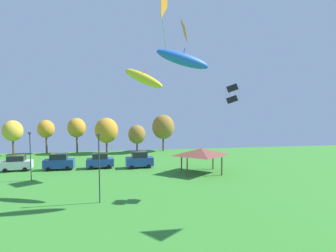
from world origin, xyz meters
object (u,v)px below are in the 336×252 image
at_px(parked_car_rightmost_in_row, 139,160).
at_px(light_post_1, 99,164).
at_px(park_pavilion, 201,152).
at_px(kite_flying_8, 143,78).
at_px(treeline_tree_1, 46,129).
at_px(parked_car_second_from_left, 59,162).
at_px(parked_car_leftmost, 17,163).
at_px(treeline_tree_3, 106,130).
at_px(parked_car_third_from_left, 100,161).
at_px(treeline_tree_2, 77,128).
at_px(treeline_tree_4, 137,134).
at_px(kite_flying_6, 183,59).
at_px(kite_flying_3, 184,30).
at_px(kite_flying_4, 232,94).
at_px(kite_flying_7, 164,4).
at_px(light_post_0, 30,153).
at_px(treeline_tree_5, 163,127).
at_px(treeline_tree_0, 13,131).

xyz_separation_m(parked_car_rightmost_in_row, light_post_1, (-4.65, -14.75, 2.62)).
bearing_deg(park_pavilion, parked_car_rightmost_in_row, 151.94).
distance_m(kite_flying_8, treeline_tree_1, 34.56).
bearing_deg(parked_car_second_from_left, parked_car_leftmost, 176.99).
bearing_deg(parked_car_rightmost_in_row, treeline_tree_3, 107.33).
height_order(parked_car_third_from_left, parked_car_rightmost_in_row, parked_car_rightmost_in_row).
xyz_separation_m(park_pavilion, light_post_1, (-13.35, -10.12, 0.80)).
bearing_deg(park_pavilion, treeline_tree_2, 136.46).
bearing_deg(treeline_tree_4, kite_flying_6, -83.32).
xyz_separation_m(parked_car_rightmost_in_row, treeline_tree_3, (-6.12, 14.31, 3.51)).
height_order(kite_flying_3, kite_flying_4, kite_flying_3).
distance_m(kite_flying_3, treeline_tree_4, 25.96).
relative_size(parked_car_second_from_left, parked_car_third_from_left, 1.03).
bearing_deg(parked_car_leftmost, parked_car_rightmost_in_row, -7.55).
distance_m(parked_car_third_from_left, park_pavilion, 15.82).
relative_size(kite_flying_7, parked_car_rightmost_in_row, 1.37).
relative_size(kite_flying_3, light_post_0, 0.54).
bearing_deg(kite_flying_7, kite_flying_4, 12.87).
xyz_separation_m(parked_car_leftmost, treeline_tree_5, (24.25, 14.68, 4.11)).
bearing_deg(parked_car_rightmost_in_row, light_post_1, -113.31).
bearing_deg(treeline_tree_3, treeline_tree_0, -179.48).
height_order(parked_car_second_from_left, treeline_tree_0, treeline_tree_0).
bearing_deg(kite_flying_8, kite_flying_3, 48.02).
distance_m(treeline_tree_2, treeline_tree_3, 6.20).
bearing_deg(park_pavilion, light_post_0, -178.62).
xyz_separation_m(treeline_tree_0, treeline_tree_4, (24.22, -0.26, -1.06)).
height_order(parked_car_leftmost, treeline_tree_3, treeline_tree_3).
distance_m(park_pavilion, treeline_tree_2, 28.94).
xyz_separation_m(kite_flying_6, park_pavilion, (5.09, 11.05, -11.13)).
bearing_deg(parked_car_leftmost, treeline_tree_3, 42.78).
relative_size(kite_flying_6, light_post_1, 0.81).
distance_m(kite_flying_7, light_post_0, 24.89).
distance_m(parked_car_second_from_left, light_post_1, 17.26).
bearing_deg(treeline_tree_1, kite_flying_7, -58.03).
height_order(kite_flying_8, treeline_tree_0, kite_flying_8).
distance_m(kite_flying_7, kite_flying_8, 7.76).
xyz_separation_m(light_post_1, treeline_tree_3, (-1.47, 29.06, 0.90)).
bearing_deg(treeline_tree_1, treeline_tree_0, -162.37).
bearing_deg(kite_flying_4, treeline_tree_3, 118.00).
xyz_separation_m(kite_flying_6, treeline_tree_2, (-15.83, 30.93, -8.90)).
xyz_separation_m(kite_flying_3, treeline_tree_5, (0.04, 21.15, -14.62)).
xyz_separation_m(treeline_tree_1, treeline_tree_4, (18.56, -2.06, -1.21)).
height_order(kite_flying_4, kite_flying_8, kite_flying_8).
relative_size(treeline_tree_1, treeline_tree_4, 1.19).
relative_size(kite_flying_6, kite_flying_7, 0.94).
height_order(parked_car_third_from_left, treeline_tree_3, treeline_tree_3).
distance_m(kite_flying_3, kite_flying_4, 12.97).
xyz_separation_m(light_post_1, treeline_tree_2, (-7.57, 30.00, 1.43)).
bearing_deg(parked_car_third_from_left, light_post_0, -149.33).
relative_size(kite_flying_6, light_post_0, 0.89).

